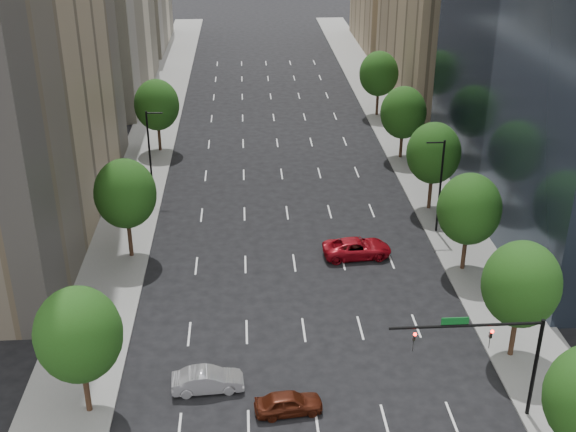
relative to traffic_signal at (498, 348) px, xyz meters
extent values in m
cube|color=slate|center=(-26.03, 30.00, -5.10)|extent=(6.00, 200.00, 0.15)
cube|color=slate|center=(4.97, 30.00, -5.10)|extent=(6.00, 200.00, 0.15)
cube|color=#8C7759|center=(14.47, 103.00, 2.83)|extent=(14.00, 26.00, 16.00)
cylinder|color=#382316|center=(3.47, 6.00, -3.17)|extent=(0.36, 0.36, 4.00)
ellipsoid|color=#1F3B10|center=(3.47, 6.00, 0.59)|extent=(5.20, 5.20, 5.98)
cylinder|color=#382316|center=(3.47, 18.00, -3.22)|extent=(0.36, 0.36, 3.90)
ellipsoid|color=#1F3B10|center=(3.47, 18.00, 0.44)|extent=(5.20, 5.20, 5.98)
cylinder|color=#382316|center=(3.47, 30.00, -3.12)|extent=(0.36, 0.36, 4.10)
ellipsoid|color=#1F3B10|center=(3.47, 30.00, 0.73)|extent=(5.20, 5.20, 5.98)
cylinder|color=#382316|center=(3.47, 44.00, -3.27)|extent=(0.36, 0.36, 3.80)
ellipsoid|color=#1F3B10|center=(3.47, 44.00, 0.30)|extent=(5.20, 5.20, 5.98)
cylinder|color=#382316|center=(3.47, 60.00, -3.17)|extent=(0.36, 0.36, 4.00)
ellipsoid|color=#1F3B10|center=(3.47, 60.00, 0.59)|extent=(5.20, 5.20, 5.98)
cylinder|color=#382316|center=(-24.53, 2.00, -3.17)|extent=(0.36, 0.36, 4.00)
ellipsoid|color=#1F3B10|center=(-24.53, 2.00, 0.59)|extent=(5.20, 5.20, 5.98)
cylinder|color=#382316|center=(-24.53, 22.00, -3.10)|extent=(0.36, 0.36, 4.15)
ellipsoid|color=#1F3B10|center=(-24.53, 22.00, 0.80)|extent=(5.20, 5.20, 5.98)
cylinder|color=#382316|center=(-24.53, 48.00, -3.20)|extent=(0.36, 0.36, 3.95)
ellipsoid|color=#1F3B10|center=(-24.53, 48.00, 0.52)|extent=(5.20, 5.20, 5.98)
cylinder|color=black|center=(2.97, 25.00, -0.67)|extent=(0.20, 0.20, 9.00)
cylinder|color=black|center=(2.17, 25.00, 3.63)|extent=(1.60, 0.14, 0.14)
cylinder|color=black|center=(-24.03, 35.00, -0.67)|extent=(0.20, 0.20, 9.00)
cylinder|color=black|center=(-23.23, 35.00, 3.63)|extent=(1.60, 0.14, 0.14)
cylinder|color=black|center=(2.47, 0.00, -1.67)|extent=(0.24, 0.24, 7.00)
cylinder|color=black|center=(-2.03, 0.00, 1.63)|extent=(9.00, 0.18, 0.18)
imported|color=black|center=(-0.53, 0.00, 1.08)|extent=(0.18, 0.22, 1.10)
imported|color=black|center=(-5.03, 0.00, 1.08)|extent=(0.18, 0.22, 1.10)
sphere|color=#FF0C07|center=(-0.53, -0.18, 1.28)|extent=(0.20, 0.20, 0.20)
sphere|color=#FF0C07|center=(-5.03, -0.18, 1.28)|extent=(0.20, 0.20, 0.20)
cube|color=#0C591E|center=(-2.73, 0.00, 1.98)|extent=(1.60, 0.06, 0.45)
imported|color=#46180B|center=(-12.19, 1.19, -4.45)|extent=(4.39, 2.18, 1.44)
imported|color=#A8A8AD|center=(-17.26, 3.65, -4.41)|extent=(4.71, 1.93, 1.52)
imported|color=maroon|center=(-5.03, 20.83, -4.35)|extent=(6.11, 3.21, 1.64)
camera|label=1|loc=(-14.43, -34.36, 25.46)|focal=45.61mm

